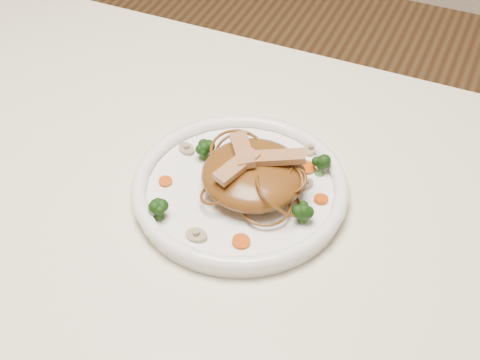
% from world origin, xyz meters
% --- Properties ---
extents(table, '(1.20, 0.80, 0.75)m').
position_xyz_m(table, '(0.00, 0.00, 0.65)').
color(table, '#EDE3C9').
rests_on(table, ground).
extents(plate, '(0.37, 0.37, 0.02)m').
position_xyz_m(plate, '(0.08, 0.05, 0.76)').
color(plate, white).
rests_on(plate, table).
extents(noodle_mound, '(0.17, 0.17, 0.04)m').
position_xyz_m(noodle_mound, '(0.10, 0.05, 0.79)').
color(noodle_mound, brown).
rests_on(noodle_mound, plate).
extents(chicken_a, '(0.07, 0.05, 0.01)m').
position_xyz_m(chicken_a, '(0.13, 0.07, 0.82)').
color(chicken_a, tan).
rests_on(chicken_a, noodle_mound).
extents(chicken_b, '(0.06, 0.07, 0.01)m').
position_xyz_m(chicken_b, '(0.08, 0.06, 0.82)').
color(chicken_b, tan).
rests_on(chicken_b, noodle_mound).
extents(chicken_c, '(0.04, 0.07, 0.01)m').
position_xyz_m(chicken_c, '(0.09, 0.03, 0.82)').
color(chicken_c, tan).
rests_on(chicken_c, noodle_mound).
extents(broccoli_0, '(0.03, 0.03, 0.03)m').
position_xyz_m(broccoli_0, '(0.17, 0.11, 0.78)').
color(broccoli_0, '#10340A').
rests_on(broccoli_0, plate).
extents(broccoli_1, '(0.03, 0.03, 0.03)m').
position_xyz_m(broccoli_1, '(0.02, 0.08, 0.78)').
color(broccoli_1, '#10340A').
rests_on(broccoli_1, plate).
extents(broccoli_2, '(0.03, 0.03, 0.03)m').
position_xyz_m(broccoli_2, '(0.01, -0.04, 0.78)').
color(broccoli_2, '#10340A').
rests_on(broccoli_2, plate).
extents(broccoli_3, '(0.03, 0.03, 0.03)m').
position_xyz_m(broccoli_3, '(0.18, 0.02, 0.78)').
color(broccoli_3, '#10340A').
rests_on(broccoli_3, plate).
extents(carrot_0, '(0.02, 0.02, 0.00)m').
position_xyz_m(carrot_0, '(0.15, 0.11, 0.77)').
color(carrot_0, '#D64907').
rests_on(carrot_0, plate).
extents(carrot_1, '(0.02, 0.02, 0.00)m').
position_xyz_m(carrot_1, '(-0.01, 0.01, 0.77)').
color(carrot_1, '#D64907').
rests_on(carrot_1, plate).
extents(carrot_2, '(0.02, 0.02, 0.00)m').
position_xyz_m(carrot_2, '(0.19, 0.07, 0.77)').
color(carrot_2, '#D64907').
rests_on(carrot_2, plate).
extents(carrot_3, '(0.02, 0.02, 0.00)m').
position_xyz_m(carrot_3, '(0.05, 0.12, 0.77)').
color(carrot_3, '#D64907').
rests_on(carrot_3, plate).
extents(carrot_4, '(0.03, 0.03, 0.00)m').
position_xyz_m(carrot_4, '(0.12, -0.04, 0.77)').
color(carrot_4, '#D64907').
rests_on(carrot_4, plate).
extents(mushroom_0, '(0.03, 0.03, 0.01)m').
position_xyz_m(mushroom_0, '(0.07, -0.05, 0.77)').
color(mushroom_0, tan).
rests_on(mushroom_0, plate).
extents(mushroom_1, '(0.03, 0.03, 0.01)m').
position_xyz_m(mushroom_1, '(0.16, 0.08, 0.77)').
color(mushroom_1, tan).
rests_on(mushroom_1, plate).
extents(mushroom_2, '(0.03, 0.03, 0.01)m').
position_xyz_m(mushroom_2, '(-0.01, 0.08, 0.77)').
color(mushroom_2, tan).
rests_on(mushroom_2, plate).
extents(mushroom_3, '(0.02, 0.02, 0.01)m').
position_xyz_m(mushroom_3, '(0.15, 0.15, 0.77)').
color(mushroom_3, tan).
rests_on(mushroom_3, plate).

